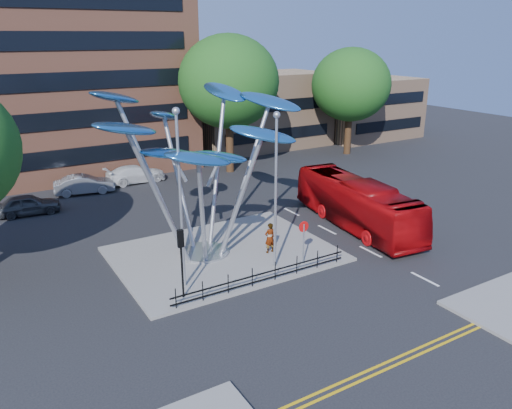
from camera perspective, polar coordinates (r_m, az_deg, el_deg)
ground at (r=24.65m, az=5.03°, el=-10.25°), size 120.00×120.00×0.00m
traffic_island at (r=28.71m, az=-3.67°, el=-5.64°), size 12.00×9.00×0.15m
double_yellow_near at (r=20.89m, az=15.14°, el=-16.83°), size 40.00×0.12×0.01m
double_yellow_far at (r=20.73m, az=15.76°, el=-17.21°), size 40.00×0.12×0.01m
low_building_near at (r=55.97m, az=0.36°, el=10.71°), size 15.00×8.00×8.00m
low_building_far at (r=62.93m, az=12.48°, el=10.73°), size 12.00×8.00×7.00m
tree_right at (r=44.65m, az=-3.14°, el=13.81°), size 8.80×8.80×12.11m
tree_far at (r=52.75m, az=10.79°, el=13.28°), size 8.00×8.00×10.81m
leaf_sculpture at (r=26.77m, az=-6.70°, el=7.77°), size 12.72×9.54×9.51m
street_lamp_left at (r=23.36m, az=-8.71°, el=2.20°), size 0.36×0.36×8.80m
street_lamp_right at (r=25.25m, az=2.29°, el=3.06°), size 0.36×0.36×8.30m
traffic_light_island at (r=23.25m, az=-8.56°, el=-5.08°), size 0.28×0.18×3.42m
no_entry_sign_island at (r=26.77m, az=5.46°, el=-3.51°), size 0.60×0.10×2.45m
pedestrian_railing_front at (r=25.13m, az=0.90°, el=-8.15°), size 10.00×0.06×1.00m
red_bus at (r=32.98m, az=11.41°, el=0.12°), size 4.07×11.53×3.14m
pedestrian at (r=28.32m, az=1.58°, el=-3.83°), size 0.67×0.46×1.78m
parked_car_left at (r=38.21m, az=-24.62°, el=-0.00°), size 4.38×2.06×1.45m
parked_car_mid at (r=41.59m, az=-19.05°, el=2.18°), size 4.74×2.32×1.50m
parked_car_right at (r=43.59m, az=-13.59°, el=3.41°), size 5.09×2.19×1.46m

